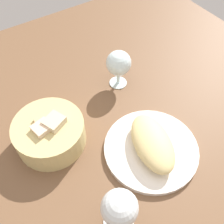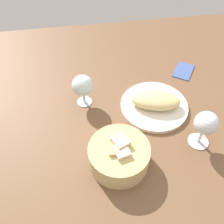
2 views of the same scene
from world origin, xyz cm
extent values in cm
cube|color=brown|center=(0.00, 0.00, -1.00)|extent=(140.00, 140.00, 2.00)
cylinder|color=white|center=(-4.09, -7.60, 0.70)|extent=(24.73, 24.73, 1.40)
ellipsoid|color=#E2C882|center=(-4.09, -7.60, 3.83)|extent=(19.87, 14.23, 4.86)
cone|color=#417E2E|center=(0.34, -10.58, 1.93)|extent=(3.78, 3.78, 1.05)
cylinder|color=#CCB877|center=(12.81, 12.96, 3.73)|extent=(18.37, 18.37, 7.46)
cube|color=tan|center=(14.32, 13.47, 6.67)|extent=(3.54, 3.88, 3.65)
cube|color=beige|center=(12.29, 14.38, 6.62)|extent=(4.89, 5.23, 4.46)
cube|color=beige|center=(12.12, 11.16, 6.94)|extent=(5.86, 6.11, 4.79)
cylinder|color=silver|center=(21.15, -14.22, 0.30)|extent=(5.61, 5.61, 0.60)
cylinder|color=silver|center=(21.15, -14.22, 2.61)|extent=(1.00, 1.00, 4.03)
sphere|color=silver|center=(21.15, -14.22, 8.48)|extent=(7.70, 7.70, 7.70)
cylinder|color=silver|center=(-14.43, 9.68, 0.30)|extent=(6.75, 6.75, 0.60)
cylinder|color=silver|center=(-14.43, 9.68, 3.30)|extent=(1.00, 1.00, 5.40)
sphere|color=silver|center=(-14.43, 9.68, 9.76)|extent=(7.53, 7.53, 7.53)
camera|label=1|loc=(-26.84, 19.53, 60.17)|focal=41.31mm
camera|label=2|loc=(20.98, 51.36, 68.67)|focal=39.99mm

